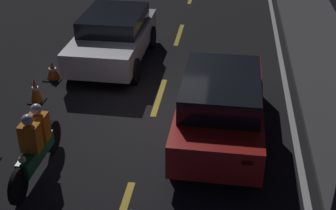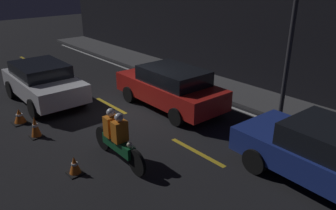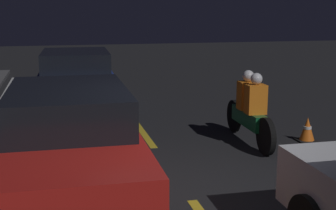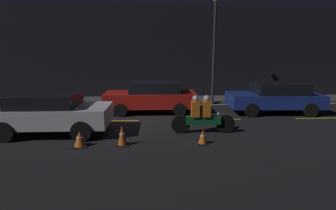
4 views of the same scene
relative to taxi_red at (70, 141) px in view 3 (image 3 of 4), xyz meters
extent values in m
plane|color=black|center=(-0.56, -1.59, -0.80)|extent=(56.00, 56.00, 0.00)
cube|color=gold|center=(2.94, -1.59, -0.79)|extent=(2.00, 0.14, 0.01)
cube|color=gold|center=(7.44, -1.59, -0.79)|extent=(2.00, 0.14, 0.01)
cube|color=red|center=(-0.06, 0.00, -0.14)|extent=(4.41, 1.83, 0.70)
cube|color=black|center=(0.16, 0.00, 0.46)|extent=(2.44, 1.62, 0.51)
cube|color=red|center=(2.10, -0.60, 0.03)|extent=(0.06, 0.20, 0.10)
cube|color=red|center=(2.12, 0.55, 0.03)|extent=(0.06, 0.20, 0.10)
cylinder|color=black|center=(1.29, -0.88, -0.49)|extent=(0.61, 0.19, 0.61)
cylinder|color=black|center=(1.32, 0.85, -0.49)|extent=(0.61, 0.19, 0.61)
cube|color=navy|center=(5.94, -0.37, -0.16)|extent=(4.44, 2.06, 0.63)
cube|color=black|center=(6.16, -0.38, 0.42)|extent=(2.47, 1.79, 0.53)
cube|color=red|center=(8.07, -1.07, 0.00)|extent=(0.07, 0.20, 0.10)
cube|color=red|center=(8.12, 0.15, 0.00)|extent=(0.07, 0.20, 0.10)
cylinder|color=black|center=(4.55, -1.23, -0.47)|extent=(0.65, 0.21, 0.65)
cylinder|color=black|center=(4.63, 0.61, -0.47)|extent=(0.65, 0.21, 0.65)
cylinder|color=black|center=(7.25, -1.34, -0.47)|extent=(0.65, 0.21, 0.65)
cylinder|color=black|center=(7.33, 0.50, -0.47)|extent=(0.65, 0.21, 0.65)
cylinder|color=black|center=(2.74, -3.49, -0.46)|extent=(0.68, 0.10, 0.68)
cylinder|color=black|center=(1.09, -3.44, -0.46)|extent=(0.68, 0.12, 0.68)
cube|color=#14592D|center=(1.91, -3.47, -0.31)|extent=(1.27, 0.27, 0.30)
sphere|color=#F2EABF|center=(2.45, -3.48, -0.08)|extent=(0.14, 0.14, 0.14)
cube|color=orange|center=(2.01, -3.47, 0.12)|extent=(0.29, 0.37, 0.55)
sphere|color=silver|center=(2.01, -3.47, 0.50)|extent=(0.22, 0.22, 0.22)
cube|color=orange|center=(1.61, -3.46, 0.12)|extent=(0.29, 0.37, 0.55)
sphere|color=silver|center=(1.61, -3.46, 0.50)|extent=(0.22, 0.22, 0.22)
cube|color=black|center=(1.69, -4.62, -0.78)|extent=(0.38, 0.38, 0.03)
cone|color=orange|center=(1.69, -4.62, -0.54)|extent=(0.29, 0.29, 0.45)
cylinder|color=white|center=(1.69, -4.62, -0.52)|extent=(0.16, 0.16, 0.05)
camera|label=1|loc=(8.89, 0.06, 4.93)|focal=50.00mm
camera|label=2|loc=(8.40, -7.38, 3.86)|focal=35.00mm
camera|label=3|loc=(-6.30, 0.14, 1.79)|focal=50.00mm
camera|label=4|loc=(0.15, -12.65, 2.16)|focal=28.00mm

